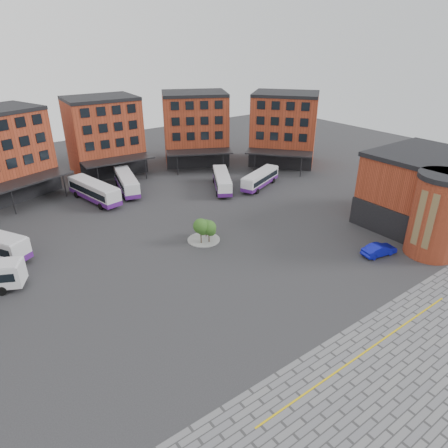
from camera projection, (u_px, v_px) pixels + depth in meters
ground at (249, 286)px, 44.37m from camera, size 160.00×160.00×0.00m
yellow_line at (367, 350)px, 35.26m from camera, size 26.00×0.15×0.02m
main_building at (82, 154)px, 66.47m from camera, size 94.14×42.48×14.60m
east_building at (424, 194)px, 55.22m from camera, size 17.40×15.40×10.60m
tree_island at (205, 228)px, 52.89m from camera, size 4.40×4.40×3.59m
bus_c at (94, 191)px, 65.94m from camera, size 4.96×12.22×3.36m
bus_d at (127, 182)px, 70.17m from camera, size 5.19×11.56×3.17m
bus_e at (222, 181)px, 71.12m from camera, size 7.53×10.47×3.01m
bus_f at (260, 179)px, 72.25m from camera, size 10.47×6.04×2.91m
blue_car at (379, 250)px, 50.17m from camera, size 4.89×2.53×1.53m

